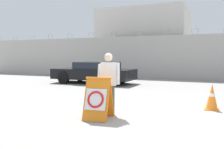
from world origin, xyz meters
TOP-DOWN VIEW (x-y plane):
  - ground_plane at (0.00, 0.00)m, footprint 90.00×90.00m
  - perimeter_wall at (0.00, 11.15)m, footprint 36.00×0.30m
  - building_block at (-4.63, 15.22)m, footprint 7.40×5.15m
  - barricade_sign at (-1.21, -0.87)m, footprint 0.71×0.81m
  - security_guard at (-1.17, -0.32)m, footprint 0.66×0.35m
  - traffic_cone_near at (1.39, 1.45)m, footprint 0.40×0.40m
  - parked_car_front_coupe at (-5.10, 6.44)m, footprint 4.74×2.08m

SIDE VIEW (x-z plane):
  - ground_plane at x=0.00m, z-range 0.00..0.00m
  - traffic_cone_near at x=1.39m, z-range 0.00..0.76m
  - barricade_sign at x=-1.21m, z-range 0.00..1.05m
  - parked_car_front_coupe at x=-5.10m, z-range 0.02..1.26m
  - security_guard at x=-1.17m, z-range 0.08..1.74m
  - perimeter_wall at x=0.00m, z-range -0.22..3.25m
  - building_block at x=-4.63m, z-range 0.00..5.57m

